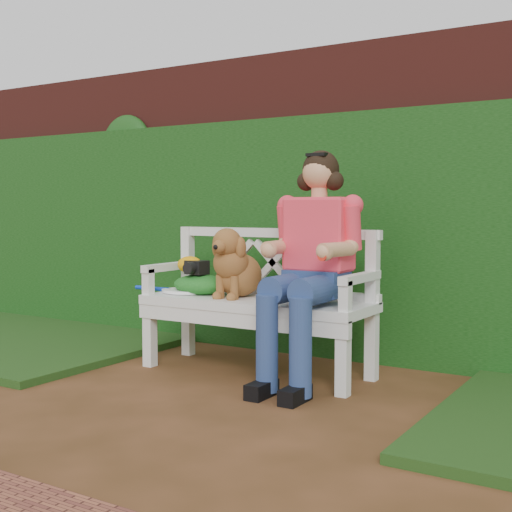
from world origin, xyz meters
The scene contains 11 objects.
ground centered at (0.00, 0.00, 0.00)m, with size 60.00×60.00×0.00m, color #3E2711.
brick_wall centered at (0.00, 1.90, 1.10)m, with size 10.00×0.30×2.20m, color #59211B.
ivy_hedge centered at (0.00, 1.68, 0.85)m, with size 10.00×0.18×1.70m, color #24571E.
grass_left centered at (-2.40, 0.90, 0.03)m, with size 2.60×2.00×0.05m, color black.
garden_bench centered at (-0.16, 0.97, 0.24)m, with size 1.58×0.60×0.48m, color white, non-canonical shape.
seated_woman centered at (0.27, 0.95, 0.69)m, with size 0.58×0.77×1.37m, color red, non-canonical shape.
dog centered at (-0.29, 0.96, 0.71)m, with size 0.30×0.41×0.45m, color #976237, non-canonical shape.
tennis_racket centered at (-0.74, 0.95, 0.49)m, with size 0.61×0.25×0.03m, color white, non-canonical shape.
green_bag centered at (-0.59, 0.98, 0.55)m, with size 0.39×0.30×0.13m, color green, non-canonical shape.
camera_item centered at (-0.61, 0.96, 0.66)m, with size 0.14×0.10×0.09m, color black.
baseball_glove centered at (-0.69, 0.98, 0.67)m, with size 0.18×0.14×0.12m, color #F29E09.
Camera 1 is at (2.10, -2.70, 1.05)m, focal length 48.00 mm.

